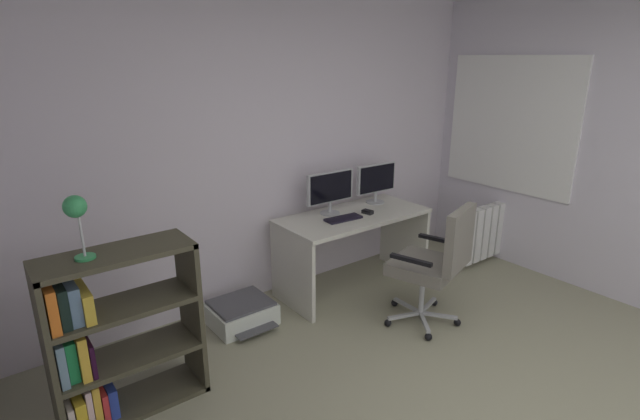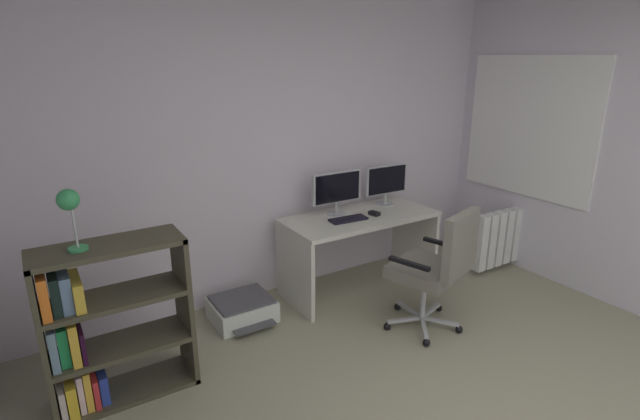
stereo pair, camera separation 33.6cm
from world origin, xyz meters
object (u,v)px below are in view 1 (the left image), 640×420
at_px(office_chair, 436,260).
at_px(bookshelf, 107,341).
at_px(printer, 241,313).
at_px(desk_lamp, 76,212).
at_px(radiator, 493,229).
at_px(monitor_secondary, 376,180).
at_px(keyboard, 343,218).
at_px(monitor_main, 330,189).
at_px(computer_mouse, 368,212).
at_px(desk, 353,234).

bearing_deg(office_chair, bookshelf, 167.90).
bearing_deg(printer, desk_lamp, -158.84).
bearing_deg(desk_lamp, radiator, -0.26).
bearing_deg(monitor_secondary, keyboard, -160.99).
bearing_deg(monitor_main, keyboard, -92.40).
bearing_deg(desk_lamp, printer, 21.16).
bearing_deg(monitor_main, desk_lamp, -165.97).
xyz_separation_m(computer_mouse, desk_lamp, (-2.45, -0.34, 0.57)).
distance_m(monitor_secondary, bookshelf, 2.79).
bearing_deg(monitor_secondary, desk_lamp, -168.81).
relative_size(monitor_secondary, radiator, 0.47).
distance_m(office_chair, desk_lamp, 2.58).
xyz_separation_m(monitor_secondary, bookshelf, (-2.70, -0.54, -0.46)).
bearing_deg(office_chair, printer, 142.21).
bearing_deg(office_chair, radiator, 17.53).
xyz_separation_m(keyboard, computer_mouse, (0.28, -0.01, 0.01)).
xyz_separation_m(bookshelf, printer, (1.12, 0.45, -0.41)).
distance_m(monitor_secondary, printer, 1.80).
relative_size(keyboard, desk_lamp, 0.93).
relative_size(bookshelf, printer, 2.04).
height_order(office_chair, desk_lamp, desk_lamp).
xyz_separation_m(desk, computer_mouse, (0.11, -0.07, 0.21)).
xyz_separation_m(computer_mouse, printer, (-1.28, 0.12, -0.65)).
distance_m(keyboard, computer_mouse, 0.28).
xyz_separation_m(monitor_secondary, printer, (-1.57, -0.09, -0.87)).
bearing_deg(radiator, printer, 170.39).
xyz_separation_m(desk, monitor_main, (-0.16, 0.14, 0.43)).
xyz_separation_m(keyboard, printer, (-0.99, 0.11, -0.64)).
bearing_deg(bookshelf, monitor_main, 14.35).
height_order(desk, keyboard, keyboard).
bearing_deg(printer, keyboard, -6.37).
bearing_deg(desk_lamp, desk, 9.78).
xyz_separation_m(desk, keyboard, (-0.17, -0.06, 0.21)).
relative_size(computer_mouse, bookshelf, 0.10).
relative_size(monitor_secondary, printer, 0.90).
distance_m(monitor_main, keyboard, 0.30).
relative_size(monitor_secondary, computer_mouse, 4.62).
bearing_deg(computer_mouse, keyboard, 167.77).
distance_m(bookshelf, desk_lamp, 0.82).
bearing_deg(office_chair, monitor_main, 102.77).
bearing_deg(keyboard, desk_lamp, -166.69).
xyz_separation_m(bookshelf, desk_lamp, (-0.05, 0.00, 0.82)).
height_order(office_chair, bookshelf, bookshelf).
relative_size(monitor_main, keyboard, 1.46).
bearing_deg(radiator, keyboard, 168.62).
relative_size(office_chair, bookshelf, 0.98).
height_order(monitor_main, radiator, monitor_main).
bearing_deg(desk_lamp, computer_mouse, 7.80).
bearing_deg(monitor_secondary, printer, -176.75).
bearing_deg(printer, computer_mouse, -5.30).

